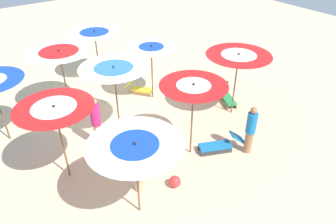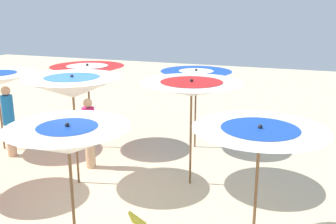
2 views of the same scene
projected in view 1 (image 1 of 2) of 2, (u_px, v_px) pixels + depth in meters
ground at (120, 128)px, 10.88m from camera, size 36.62×36.62×0.04m
beach_umbrella_0 at (135, 150)px, 6.86m from camera, size 2.16×2.16×2.20m
beach_umbrella_1 at (193, 91)px, 8.60m from camera, size 1.90×1.90×2.44m
beach_umbrella_2 at (238, 59)px, 10.51m from camera, size 2.20×2.20×2.35m
beach_umbrella_3 at (55, 112)px, 7.78m from camera, size 1.98×1.98×2.37m
beach_umbrella_4 at (114, 74)px, 9.42m from camera, size 2.08×2.08×2.49m
beach_umbrella_5 at (151, 52)px, 11.55m from camera, size 1.91×1.91×2.19m
beach_umbrella_7 at (60, 55)px, 10.65m from camera, size 2.18×2.18×2.39m
beach_umbrella_8 at (95, 36)px, 12.92m from camera, size 2.07×2.07×2.17m
lounger_0 at (227, 97)px, 12.21m from camera, size 0.86×1.34×0.67m
lounger_1 at (219, 145)px, 9.77m from camera, size 1.47×0.92×0.58m
lounger_2 at (140, 89)px, 12.75m from camera, size 0.95×1.08×0.54m
beachgoer_0 at (251, 130)px, 9.38m from camera, size 0.30×0.30×1.62m
beachgoer_1 at (138, 162)px, 7.97m from camera, size 0.30×0.30×1.89m
beachgoer_2 at (96, 121)px, 9.59m from camera, size 0.30×0.30×1.75m
beach_ball at (175, 181)px, 8.54m from camera, size 0.33×0.33×0.33m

